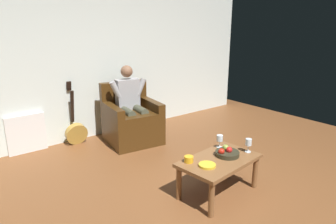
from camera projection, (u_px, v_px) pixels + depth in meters
name	position (u px, v px, depth m)	size (l,w,h in m)	color
ground_plane	(238.00, 218.00, 3.00)	(7.31, 7.31, 0.00)	brown
wall_back	(97.00, 59.00, 4.95)	(6.49, 0.06, 2.59)	silver
armchair	(132.00, 122.00, 4.88)	(0.88, 0.88, 0.95)	#42280F
person_seated	(131.00, 102.00, 4.78)	(0.63, 0.61, 1.23)	#9C9CA1
coffee_table	(219.00, 164.00, 3.35)	(0.98, 0.64, 0.42)	brown
guitar	(76.00, 131.00, 4.79)	(0.34, 0.25, 1.00)	#AF8738
radiator	(26.00, 134.00, 4.46)	(0.55, 0.06, 0.58)	white
wine_glass_near	(220.00, 139.00, 3.61)	(0.08, 0.08, 0.16)	silver
wine_glass_far	(248.00, 143.00, 3.48)	(0.07, 0.07, 0.16)	silver
fruit_bowl	(227.00, 153.00, 3.40)	(0.27, 0.27, 0.11)	#2E2C1D
decorative_dish	(207.00, 165.00, 3.15)	(0.18, 0.18, 0.02)	gold
candle_jar	(189.00, 159.00, 3.24)	(0.10, 0.10, 0.07)	gold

